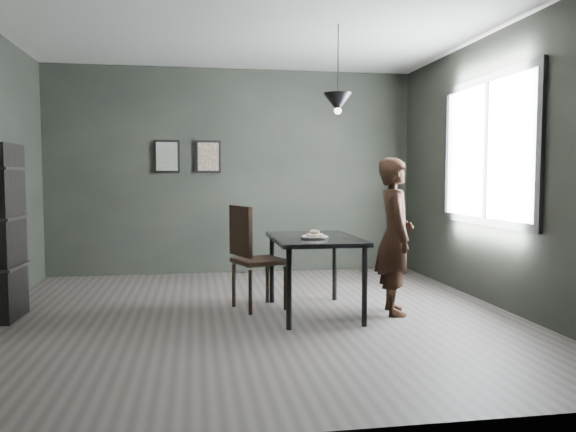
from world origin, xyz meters
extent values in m
plane|color=#37322F|center=(0.00, 0.00, 0.00)|extent=(5.00, 5.00, 0.00)
cube|color=black|center=(0.00, 2.50, 1.40)|extent=(5.00, 0.10, 2.80)
cube|color=silver|center=(0.00, 0.00, 2.80)|extent=(5.00, 5.00, 0.02)
cube|color=white|center=(2.48, 0.20, 1.60)|extent=(0.02, 1.80, 1.40)
cube|color=black|center=(2.47, 0.20, 1.60)|extent=(0.04, 1.96, 1.56)
cube|color=black|center=(0.60, 0.00, 0.73)|extent=(0.80, 1.20, 0.04)
cylinder|color=black|center=(0.26, -0.54, 0.35)|extent=(0.05, 0.05, 0.71)
cylinder|color=black|center=(0.94, -0.54, 0.35)|extent=(0.05, 0.05, 0.71)
cylinder|color=black|center=(0.26, 0.54, 0.35)|extent=(0.05, 0.05, 0.71)
cylinder|color=black|center=(0.94, 0.54, 0.35)|extent=(0.05, 0.05, 0.71)
cylinder|color=white|center=(0.57, -0.14, 0.76)|extent=(0.23, 0.23, 0.01)
torus|color=beige|center=(0.61, -0.15, 0.78)|extent=(0.09, 0.09, 0.03)
torus|color=beige|center=(0.58, -0.10, 0.78)|extent=(0.09, 0.09, 0.03)
torus|color=beige|center=(0.54, -0.12, 0.78)|extent=(0.09, 0.09, 0.03)
torus|color=beige|center=(0.56, -0.17, 0.78)|extent=(0.09, 0.09, 0.03)
torus|color=beige|center=(0.57, -0.14, 0.81)|extent=(0.10, 0.11, 0.05)
imported|color=black|center=(1.37, -0.12, 0.76)|extent=(0.44, 0.60, 1.51)
cube|color=black|center=(0.10, 0.29, 0.48)|extent=(0.58, 0.58, 0.04)
cube|color=black|center=(-0.09, 0.22, 0.79)|extent=(0.20, 0.44, 0.49)
cylinder|color=black|center=(-0.02, 0.05, 0.22)|extent=(0.04, 0.04, 0.44)
cylinder|color=black|center=(0.35, 0.18, 0.22)|extent=(0.04, 0.04, 0.44)
cylinder|color=black|center=(-0.15, 0.41, 0.22)|extent=(0.04, 0.04, 0.44)
cylinder|color=black|center=(0.21, 0.54, 0.22)|extent=(0.04, 0.04, 0.44)
cube|color=black|center=(-2.32, 0.26, 0.82)|extent=(0.33, 0.56, 1.63)
cylinder|color=black|center=(0.85, 0.10, 2.42)|extent=(0.01, 0.01, 0.75)
cone|color=black|center=(0.85, 0.10, 2.05)|extent=(0.28, 0.28, 0.18)
sphere|color=#FFE0B2|center=(0.85, 0.10, 1.97)|extent=(0.07, 0.07, 0.07)
cube|color=black|center=(-0.90, 2.47, 1.60)|extent=(0.34, 0.03, 0.44)
cube|color=#3E584F|center=(-0.90, 2.45, 1.60)|extent=(0.28, 0.01, 0.38)
cube|color=black|center=(-0.35, 2.47, 1.60)|extent=(0.34, 0.03, 0.44)
cube|color=brown|center=(-0.35, 2.45, 1.60)|extent=(0.28, 0.01, 0.38)
camera|label=1|loc=(-0.53, -5.27, 1.33)|focal=35.00mm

